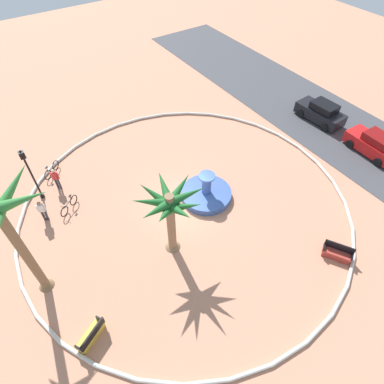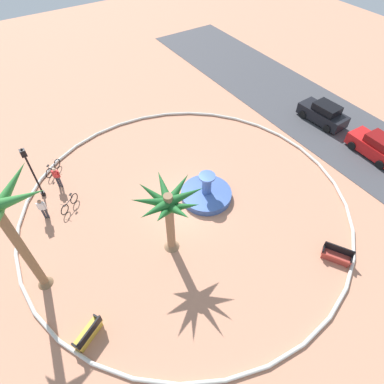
# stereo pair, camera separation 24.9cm
# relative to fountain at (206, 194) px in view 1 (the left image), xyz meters

# --- Properties ---
(ground_plane) EXTENTS (80.00, 80.00, 0.00)m
(ground_plane) POSITION_rel_fountain_xyz_m (-0.13, -1.51, -0.29)
(ground_plane) COLOR tan
(plaza_curb) EXTENTS (20.83, 20.83, 0.20)m
(plaza_curb) POSITION_rel_fountain_xyz_m (-0.13, -1.51, -0.19)
(plaza_curb) COLOR silver
(plaza_curb) RESTS_ON ground
(street_asphalt) EXTENTS (48.00, 8.00, 0.03)m
(street_asphalt) POSITION_rel_fountain_xyz_m (-0.13, 13.31, -0.28)
(street_asphalt) COLOR #424247
(street_asphalt) RESTS_ON ground
(fountain) EXTENTS (3.32, 3.32, 1.95)m
(fountain) POSITION_rel_fountain_xyz_m (0.00, 0.00, 0.00)
(fountain) COLOR #38569E
(fountain) RESTS_ON ground
(palm_tree_near_fountain) EXTENTS (3.74, 3.77, 4.66)m
(palm_tree_near_fountain) POSITION_rel_fountain_xyz_m (2.14, -3.90, 3.26)
(palm_tree_near_fountain) COLOR #8E6B4C
(palm_tree_near_fountain) RESTS_ON ground
(palm_tree_by_curb) EXTENTS (4.37, 4.23, 7.24)m
(palm_tree_by_curb) POSITION_rel_fountain_xyz_m (0.46, -10.74, 5.24)
(palm_tree_by_curb) COLOR brown
(palm_tree_by_curb) RESTS_ON ground
(bench_east) EXTENTS (1.63, 1.26, 1.00)m
(bench_east) POSITION_rel_fountain_xyz_m (7.83, 3.38, 0.05)
(bench_east) COLOR #B73D33
(bench_east) RESTS_ON ground
(bench_west) EXTENTS (1.20, 1.64, 1.00)m
(bench_west) POSITION_rel_fountain_xyz_m (4.38, -9.73, 0.05)
(bench_west) COLOR gold
(bench_west) RESTS_ON ground
(lamppost) EXTENTS (0.32, 0.32, 4.02)m
(lamppost) POSITION_rel_fountain_xyz_m (-6.00, -8.99, 2.06)
(lamppost) COLOR black
(lamppost) RESTS_ON ground
(bicycle_red_frame) EXTENTS (1.07, 1.42, 0.94)m
(bicycle_red_frame) POSITION_rel_fountain_xyz_m (-3.95, -7.83, 0.09)
(bicycle_red_frame) COLOR black
(bicycle_red_frame) RESTS_ON ground
(bicycle_by_lamppost) EXTENTS (1.18, 1.34, 0.94)m
(bicycle_by_lamppost) POSITION_rel_fountain_xyz_m (-7.81, -7.71, 0.09)
(bicycle_by_lamppost) COLOR black
(bicycle_by_lamppost) RESTS_ON ground
(person_cyclist_helmet) EXTENTS (0.37, 0.43, 1.70)m
(person_cyclist_helmet) POSITION_rel_fountain_xyz_m (-6.17, -7.78, 0.66)
(person_cyclist_helmet) COLOR #33333D
(person_cyclist_helmet) RESTS_ON ground
(person_cyclist_photo) EXTENTS (0.32, 0.49, 1.62)m
(person_cyclist_photo) POSITION_rel_fountain_xyz_m (-3.97, -9.35, 0.61)
(person_cyclist_photo) COLOR #33333D
(person_cyclist_photo) RESTS_ON ground
(parked_car_leftmost) EXTENTS (4.10, 2.11, 1.67)m
(parked_car_leftmost) POSITION_rel_fountain_xyz_m (-1.79, 12.90, 0.49)
(parked_car_leftmost) COLOR black
(parked_car_leftmost) RESTS_ON ground
(parked_car_second) EXTENTS (4.05, 2.01, 1.67)m
(parked_car_second) POSITION_rel_fountain_xyz_m (3.25, 12.89, 0.49)
(parked_car_second) COLOR red
(parked_car_second) RESTS_ON ground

